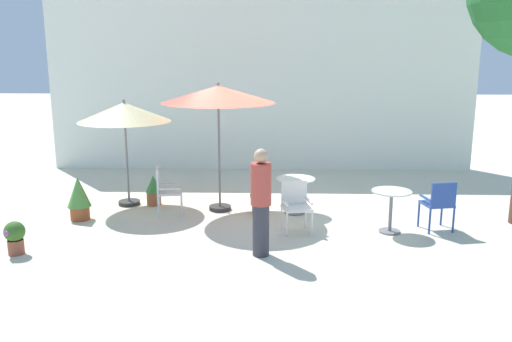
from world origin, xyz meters
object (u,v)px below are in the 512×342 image
(patio_umbrella_1, at_px, (124,113))
(potted_plant_3, at_px, (15,236))
(cafe_table_1, at_px, (296,189))
(potted_plant_0, at_px, (154,189))
(potted_plant_2, at_px, (258,199))
(patio_chair_1, at_px, (296,203))
(patio_chair_2, at_px, (165,188))
(patio_umbrella_0, at_px, (218,95))
(patio_chair_0, at_px, (439,202))
(potted_plant_1, at_px, (79,197))
(standing_person, at_px, (261,201))
(cafe_table_0, at_px, (391,204))

(patio_umbrella_1, relative_size, potted_plant_3, 4.10)
(cafe_table_1, distance_m, potted_plant_0, 2.97)
(potted_plant_2, xyz_separation_m, potted_plant_3, (-3.76, -2.31, 0.01))
(patio_umbrella_1, bearing_deg, potted_plant_0, 0.39)
(patio_chair_1, xyz_separation_m, patio_chair_2, (-2.51, 0.92, 0.02))
(patio_umbrella_1, bearing_deg, patio_umbrella_0, -9.28)
(patio_umbrella_0, relative_size, patio_umbrella_1, 1.16)
(patio_umbrella_0, distance_m, patio_chair_0, 4.52)
(potted_plant_1, xyz_separation_m, standing_person, (3.48, -1.69, 0.43))
(cafe_table_1, distance_m, standing_person, 2.36)
(potted_plant_0, height_order, potted_plant_2, potted_plant_0)
(potted_plant_3, height_order, standing_person, standing_person)
(patio_chair_0, bearing_deg, cafe_table_0, -174.12)
(patio_umbrella_0, distance_m, patio_chair_2, 2.07)
(potted_plant_1, bearing_deg, patio_chair_1, -7.10)
(potted_plant_2, bearing_deg, patio_chair_1, -56.45)
(cafe_table_1, relative_size, potted_plant_2, 1.47)
(cafe_table_1, distance_m, potted_plant_1, 4.14)
(patio_umbrella_0, height_order, patio_chair_0, patio_umbrella_0)
(patio_umbrella_1, height_order, potted_plant_0, patio_umbrella_1)
(patio_chair_0, height_order, standing_person, standing_person)
(potted_plant_1, bearing_deg, patio_umbrella_1, 57.42)
(patio_umbrella_0, height_order, standing_person, patio_umbrella_0)
(patio_chair_0, bearing_deg, potted_plant_1, 176.04)
(cafe_table_1, height_order, patio_chair_0, patio_chair_0)
(patio_chair_1, bearing_deg, potted_plant_2, 123.55)
(cafe_table_1, bearing_deg, potted_plant_1, -172.32)
(patio_chair_1, xyz_separation_m, potted_plant_0, (-2.88, 1.55, -0.19))
(cafe_table_1, distance_m, patio_chair_2, 2.55)
(patio_umbrella_1, relative_size, potted_plant_1, 2.63)
(patio_chair_1, height_order, potted_plant_0, patio_chair_1)
(cafe_table_0, distance_m, cafe_table_1, 1.96)
(potted_plant_3, bearing_deg, patio_umbrella_0, 39.88)
(patio_chair_0, relative_size, patio_chair_1, 1.03)
(cafe_table_0, distance_m, patio_chair_2, 4.28)
(cafe_table_0, xyz_separation_m, standing_person, (-2.25, -1.15, 0.35))
(cafe_table_1, distance_m, patio_chair_0, 2.68)
(patio_umbrella_0, height_order, patio_chair_1, patio_umbrella_0)
(potted_plant_2, bearing_deg, patio_umbrella_1, 169.50)
(potted_plant_3, bearing_deg, cafe_table_1, 27.37)
(patio_chair_0, distance_m, patio_chair_1, 2.53)
(potted_plant_0, distance_m, potted_plant_3, 3.22)
(patio_chair_2, height_order, potted_plant_0, patio_chair_2)
(potted_plant_3, bearing_deg, potted_plant_2, 31.52)
(patio_umbrella_1, distance_m, patio_chair_0, 6.26)
(patio_chair_0, height_order, potted_plant_3, patio_chair_0)
(cafe_table_1, height_order, potted_plant_2, cafe_table_1)
(patio_chair_2, bearing_deg, cafe_table_1, 3.12)
(potted_plant_0, height_order, potted_plant_1, potted_plant_1)
(patio_chair_0, bearing_deg, patio_chair_1, -178.86)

